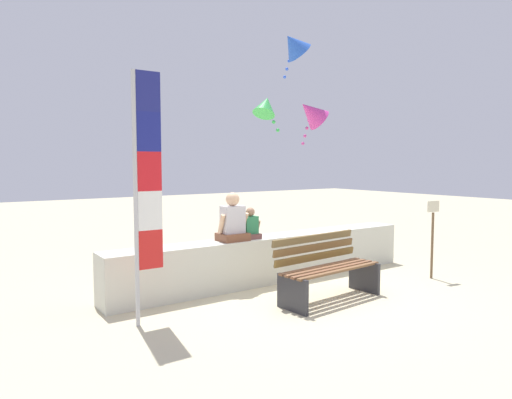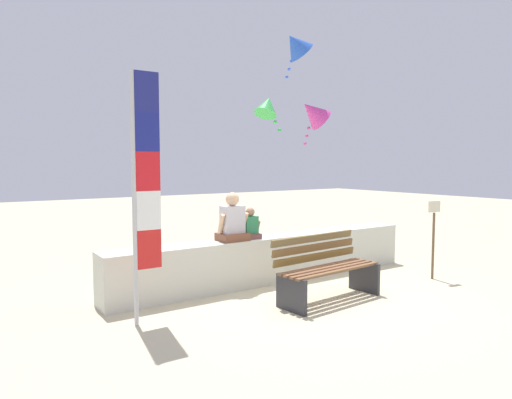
% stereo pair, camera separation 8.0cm
% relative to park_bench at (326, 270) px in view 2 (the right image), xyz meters
% --- Properties ---
extents(ground_plane, '(40.00, 40.00, 0.00)m').
position_rel_park_bench_xyz_m(ground_plane, '(-0.03, 0.36, -0.41)').
color(ground_plane, beige).
extents(seawall_ledge, '(5.43, 0.51, 0.73)m').
position_rel_park_bench_xyz_m(seawall_ledge, '(-0.03, 1.26, -0.05)').
color(seawall_ledge, beige).
rests_on(seawall_ledge, ground).
extents(park_bench, '(1.62, 0.73, 0.88)m').
position_rel_park_bench_xyz_m(park_bench, '(0.00, 0.00, 0.00)').
color(park_bench, brown).
rests_on(park_bench, ground).
extents(person_adult, '(0.48, 0.35, 0.73)m').
position_rel_park_bench_xyz_m(person_adult, '(-0.77, 1.22, 0.59)').
color(person_adult, brown).
rests_on(person_adult, seawall_ledge).
extents(person_child, '(0.32, 0.23, 0.48)m').
position_rel_park_bench_xyz_m(person_child, '(-0.45, 1.22, 0.50)').
color(person_child, brown).
rests_on(person_child, seawall_ledge).
extents(flag_banner, '(0.34, 0.05, 2.94)m').
position_rel_park_bench_xyz_m(flag_banner, '(-2.43, 0.47, 1.25)').
color(flag_banner, '#B7B7BC').
rests_on(flag_banner, ground).
extents(kite_magenta, '(0.95, 0.81, 1.18)m').
position_rel_park_bench_xyz_m(kite_magenta, '(2.96, 3.72, 2.67)').
color(kite_magenta, '#DB3D9E').
extents(kite_green, '(0.79, 0.74, 0.88)m').
position_rel_park_bench_xyz_m(kite_green, '(1.61, 3.69, 2.73)').
color(kite_green, green).
extents(kite_blue, '(0.90, 0.81, 1.18)m').
position_rel_park_bench_xyz_m(kite_blue, '(2.94, 4.37, 4.38)').
color(kite_blue, blue).
extents(sign_post, '(0.24, 0.06, 1.28)m').
position_rel_park_bench_xyz_m(sign_post, '(2.23, -0.13, 0.34)').
color(sign_post, brown).
rests_on(sign_post, ground).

